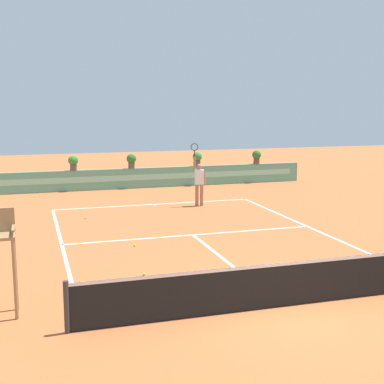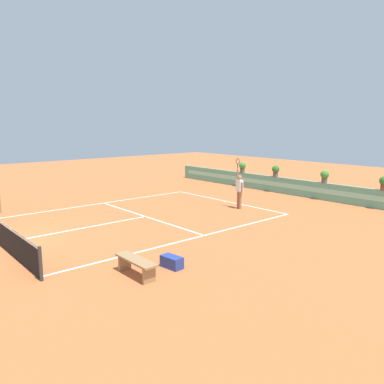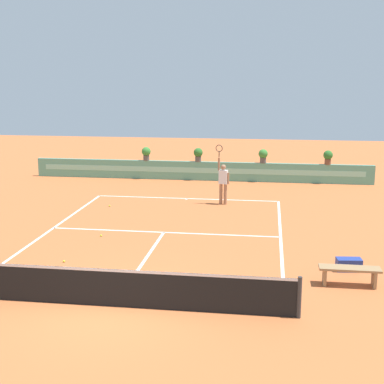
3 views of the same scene
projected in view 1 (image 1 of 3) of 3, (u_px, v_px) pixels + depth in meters
The scene contains 13 objects.
ground_plane at pixel (197, 238), 16.81m from camera, with size 60.00×60.00×0.00m, color #BC6033.
court_lines at pixel (190, 233), 17.49m from camera, with size 8.32×11.94×0.01m.
net at pixel (284, 283), 11.07m from camera, with size 8.92×0.10×1.00m.
back_wall_barrier at pixel (133, 178), 26.52m from camera, with size 18.00×0.21×1.00m.
umpire_chair at pixel (0, 250), 10.51m from camera, with size 0.60×0.60×2.14m.
tennis_player at pixel (199, 181), 21.88m from camera, with size 0.61×0.29×2.58m.
tennis_ball_near_baseline at pixel (144, 274), 13.17m from camera, with size 0.07×0.07×0.07m, color #CCE033.
tennis_ball_mid_court at pixel (86, 218), 19.61m from camera, with size 0.07×0.07×0.07m, color #CCE033.
tennis_ball_by_sideline at pixel (135, 245), 15.83m from camera, with size 0.07×0.07×0.07m, color #CCE033.
potted_plant_left at pixel (73, 162), 25.53m from camera, with size 0.48×0.48×0.72m.
potted_plant_right at pixel (197, 158), 27.34m from camera, with size 0.48×0.48×0.72m.
potted_plant_far_right at pixel (257, 156), 28.30m from camera, with size 0.48×0.48×0.72m.
potted_plant_centre at pixel (131, 160), 26.35m from camera, with size 0.48×0.48×0.72m.
Camera 1 is at (-4.95, -9.57, 4.19)m, focal length 50.06 mm.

